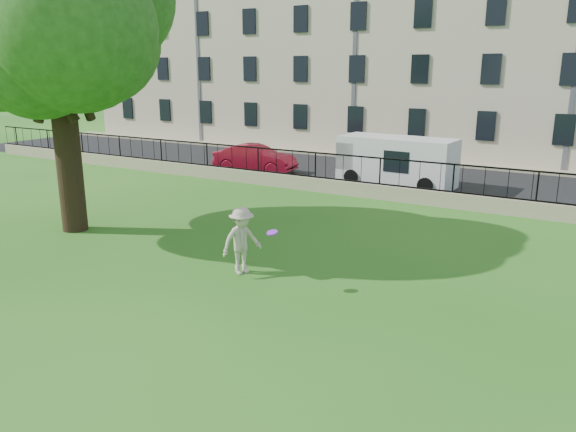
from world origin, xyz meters
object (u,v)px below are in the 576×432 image
Objects in this scene: tree at (53,13)px; white_van at (397,161)px; man at (242,241)px; red_sedan at (255,159)px; frisbee at (272,233)px.

tree reaches higher than white_van.
man is 13.14m from white_van.
man is at bearing -4.64° from tree.
white_van reaches higher than red_sedan.
red_sedan is (-8.00, 12.59, -0.19)m from man.
red_sedan is at bearing 125.27° from frisbee.
frisbee is 0.06× the size of red_sedan.
tree reaches higher than man.
man is 0.42× the size of red_sedan.
man reaches higher than frisbee.
white_van is at bearing 97.45° from frisbee.
frisbee is 0.05× the size of white_van.
frisbee is at bearing -152.69° from red_sedan.
tree is at bearing 108.78° from man.
red_sedan is 0.82× the size of white_van.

